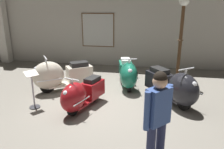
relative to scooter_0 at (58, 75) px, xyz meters
name	(u,v)px	position (x,y,z in m)	size (l,w,h in m)	color
ground_plane	(100,107)	(1.51, -0.90, -0.51)	(60.00, 60.00, 0.00)	slate
showroom_back_wall	(117,19)	(1.33, 3.24, 1.44)	(18.00, 0.63, 3.89)	#ADA89E
scooter_0	(58,75)	(0.00, 0.00, 0.00)	(1.79, 1.46, 1.11)	black
scooter_1	(80,95)	(1.05, -1.16, -0.08)	(0.93, 1.60, 0.94)	black
scooter_2	(128,74)	(2.06, 0.63, -0.03)	(0.84, 1.77, 1.04)	black
scooter_3	(175,87)	(3.43, -0.40, 0.00)	(1.50, 1.76, 1.11)	black
lamppost	(181,33)	(3.66, 1.31, 1.20)	(0.33, 0.33, 2.84)	#472D19
visitor_0	(158,115)	(2.90, -2.95, 0.48)	(0.44, 0.45, 1.70)	black
info_stanchion	(33,93)	(-0.19, -1.20, -0.09)	(0.37, 0.39, 1.00)	#333338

